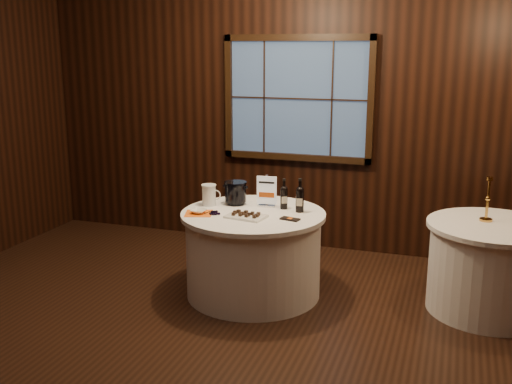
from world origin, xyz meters
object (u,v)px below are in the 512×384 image
(ice_bucket, at_px, (235,192))
(brass_candlestick, at_px, (487,205))
(side_table, at_px, (490,268))
(sign_stand, at_px, (267,196))
(chocolate_box, at_px, (290,219))
(cracker_bowl, at_px, (199,211))
(grape_bunch, at_px, (214,213))
(port_bottle_left, at_px, (284,196))
(glass_pitcher, at_px, (209,195))
(main_table, at_px, (253,253))
(port_bottle_right, at_px, (300,198))
(chocolate_plate, at_px, (246,215))

(ice_bucket, height_order, brass_candlestick, brass_candlestick)
(side_table, bearing_deg, sign_stand, -177.83)
(chocolate_box, bearing_deg, cracker_bowl, -162.60)
(side_table, bearing_deg, grape_bunch, -167.84)
(grape_bunch, height_order, brass_candlestick, brass_candlestick)
(port_bottle_left, distance_m, glass_pitcher, 0.69)
(chocolate_box, bearing_deg, main_table, 174.17)
(sign_stand, xyz_separation_m, chocolate_box, (0.32, -0.35, -0.09))
(port_bottle_right, relative_size, chocolate_box, 1.88)
(chocolate_box, bearing_deg, brass_candlestick, 29.94)
(sign_stand, bearing_deg, main_table, -109.04)
(port_bottle_right, xyz_separation_m, brass_candlestick, (1.55, 0.23, 0.01))
(port_bottle_left, bearing_deg, grape_bunch, -165.56)
(main_table, bearing_deg, chocolate_plate, -91.17)
(glass_pitcher, bearing_deg, main_table, -19.52)
(brass_candlestick, bearing_deg, ice_bucket, -175.59)
(main_table, xyz_separation_m, port_bottle_left, (0.22, 0.20, 0.50))
(sign_stand, height_order, chocolate_plate, sign_stand)
(side_table, bearing_deg, glass_pitcher, -175.29)
(ice_bucket, relative_size, grape_bunch, 1.39)
(port_bottle_right, height_order, ice_bucket, port_bottle_right)
(side_table, bearing_deg, chocolate_box, -165.51)
(cracker_bowl, bearing_deg, grape_bunch, 0.12)
(ice_bucket, height_order, glass_pitcher, ice_bucket)
(port_bottle_left, relative_size, brass_candlestick, 0.73)
(main_table, relative_size, ice_bucket, 6.00)
(grape_bunch, bearing_deg, main_table, 33.53)
(port_bottle_right, xyz_separation_m, ice_bucket, (-0.63, 0.07, -0.02))
(glass_pitcher, bearing_deg, chocolate_box, -22.32)
(main_table, distance_m, cracker_bowl, 0.63)
(port_bottle_right, relative_size, glass_pitcher, 1.55)
(port_bottle_left, height_order, chocolate_box, port_bottle_left)
(sign_stand, height_order, brass_candlestick, brass_candlestick)
(ice_bucket, bearing_deg, sign_stand, 3.03)
(main_table, distance_m, port_bottle_left, 0.59)
(side_table, distance_m, ice_bucket, 2.30)
(ice_bucket, relative_size, brass_candlestick, 0.56)
(chocolate_plate, bearing_deg, side_table, 13.40)
(glass_pitcher, bearing_deg, cracker_bowl, -93.12)
(side_table, xyz_separation_m, grape_bunch, (-2.29, -0.49, 0.40))
(brass_candlestick, bearing_deg, grape_bunch, -165.60)
(side_table, distance_m, port_bottle_right, 1.70)
(port_bottle_right, bearing_deg, brass_candlestick, -0.74)
(port_bottle_right, height_order, brass_candlestick, brass_candlestick)
(main_table, height_order, chocolate_box, chocolate_box)
(side_table, xyz_separation_m, sign_stand, (-1.95, -0.07, 0.48))
(grape_bunch, xyz_separation_m, cracker_bowl, (-0.15, -0.00, 0.00))
(chocolate_plate, relative_size, brass_candlestick, 0.95)
(side_table, height_order, glass_pitcher, glass_pitcher)
(chocolate_box, bearing_deg, side_table, 26.73)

